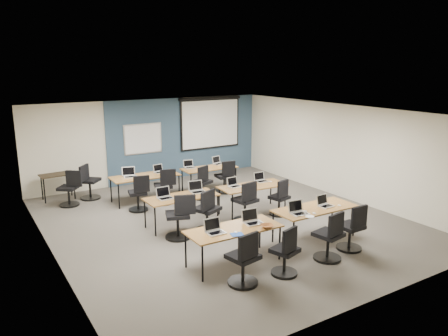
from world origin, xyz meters
TOP-DOWN VIEW (x-y plane):
  - floor at (0.00, 0.00)m, footprint 8.00×9.00m
  - ceiling at (0.00, 0.00)m, footprint 8.00×9.00m
  - wall_back at (0.00, 4.50)m, footprint 8.00×0.04m
  - wall_front at (0.00, -4.50)m, footprint 8.00×0.04m
  - wall_left at (-4.00, 0.00)m, footprint 0.04×9.00m
  - wall_right at (4.00, 0.00)m, footprint 0.04×9.00m
  - blue_accent_panel at (1.25, 4.47)m, footprint 5.50×0.04m
  - whiteboard at (-0.30, 4.43)m, footprint 1.28×0.03m
  - projector_screen at (2.20, 4.41)m, footprint 2.40×0.10m
  - training_table_front_left at (-1.07, -2.13)m, footprint 1.87×0.78m
  - training_table_front_right at (1.12, -2.04)m, footprint 1.90×0.79m
  - training_table_mid_left at (-1.00, 0.26)m, footprint 1.76×0.73m
  - training_table_mid_right at (1.00, 0.14)m, footprint 1.79×0.75m
  - training_table_back_left at (-1.00, 2.58)m, footprint 1.91×0.79m
  - training_table_back_right at (1.03, 2.47)m, footprint 1.68×0.70m
  - laptop_0 at (-1.50, -2.13)m, footprint 0.34×0.29m
  - mouse_0 at (-1.16, -2.34)m, footprint 0.08×0.11m
  - task_chair_0 at (-1.39, -2.95)m, footprint 0.55×0.55m
  - laptop_1 at (-0.60, -2.09)m, footprint 0.36×0.31m
  - mouse_1 at (-0.41, -2.32)m, footprint 0.09×0.11m
  - task_chair_1 at (-0.53, -3.06)m, footprint 0.51×0.50m
  - laptop_2 at (0.55, -2.14)m, footprint 0.36×0.30m
  - mouse_2 at (0.82, -2.33)m, footprint 0.09×0.11m
  - task_chair_2 at (0.61, -3.01)m, footprint 0.56×0.56m
  - laptop_3 at (1.37, -2.07)m, footprint 0.32×0.28m
  - mouse_3 at (1.66, -2.24)m, footprint 0.08×0.10m
  - task_chair_3 at (1.37, -2.90)m, footprint 0.53×0.53m
  - laptop_4 at (-1.41, 0.33)m, footprint 0.35×0.29m
  - mouse_4 at (-1.16, 0.14)m, footprint 0.07×0.10m
  - task_chair_4 at (-1.41, -0.45)m, footprint 0.60×0.57m
  - laptop_5 at (-0.51, 0.38)m, footprint 0.36×0.31m
  - mouse_5 at (-0.40, 0.15)m, footprint 0.06×0.10m
  - task_chair_5 at (-0.71, -0.46)m, footprint 0.62×0.58m
  - laptop_6 at (0.52, 0.31)m, footprint 0.31×0.26m
  - mouse_6 at (0.70, 0.06)m, footprint 0.07×0.10m
  - task_chair_6 at (0.44, -0.35)m, footprint 0.57×0.57m
  - laptop_7 at (1.41, 0.36)m, footprint 0.32×0.27m
  - mouse_7 at (1.60, 0.17)m, footprint 0.09×0.11m
  - task_chair_7 at (1.45, -0.43)m, footprint 0.49×0.49m
  - laptop_8 at (-1.41, 2.68)m, footprint 0.36×0.31m
  - mouse_8 at (-1.26, 2.53)m, footprint 0.08×0.11m
  - task_chair_8 at (-1.50, 1.81)m, footprint 0.51×0.51m
  - laptop_9 at (-0.51, 2.72)m, footprint 0.30×0.25m
  - mouse_9 at (-0.31, 2.51)m, footprint 0.08×0.11m
  - task_chair_9 at (-0.66, 2.01)m, footprint 0.54×0.53m
  - laptop_10 at (0.51, 2.77)m, footprint 0.30×0.26m
  - mouse_10 at (0.80, 2.44)m, footprint 0.07×0.11m
  - task_chair_10 at (0.45, 1.85)m, footprint 0.55×0.52m
  - laptop_11 at (1.49, 2.75)m, footprint 0.32×0.27m
  - mouse_11 at (1.69, 2.53)m, footprint 0.07×0.10m
  - task_chair_11 at (1.34, 2.04)m, footprint 0.52×0.52m
  - blue_mousepad at (-1.19, -2.43)m, footprint 0.27×0.25m
  - snack_bowl at (-0.51, -2.44)m, footprint 0.36×0.36m
  - snack_plate at (0.62, -2.42)m, footprint 0.22×0.22m
  - coffee_cup at (0.62, -2.27)m, footprint 0.08×0.08m
  - utility_table at (-3.10, 4.00)m, footprint 0.93×0.52m
  - spare_chair_a at (-2.34, 3.54)m, footprint 0.69×0.57m
  - spare_chair_b at (-2.94, 3.20)m, footprint 0.61×0.53m

SIDE VIEW (x-z plane):
  - floor at x=0.00m, z-range -0.01..0.01m
  - task_chair_7 at x=1.45m, z-range -0.09..0.88m
  - task_chair_1 at x=-0.53m, z-range -0.09..0.89m
  - task_chair_8 at x=-1.50m, z-range -0.09..0.91m
  - task_chair_10 at x=0.45m, z-range -0.09..0.91m
  - task_chair_11 at x=1.34m, z-range -0.09..0.92m
  - task_chair_3 at x=1.37m, z-range -0.09..0.92m
  - spare_chair_b at x=-2.94m, z-range -0.09..0.92m
  - task_chair_9 at x=-0.66m, z-range -0.09..0.92m
  - task_chair_0 at x=-1.39m, z-range -0.09..0.94m
  - task_chair_2 at x=0.61m, z-range -0.09..0.94m
  - spare_chair_a at x=-2.34m, z-range -0.09..0.96m
  - task_chair_6 at x=0.44m, z-range -0.09..0.96m
  - task_chair_4 at x=-1.41m, z-range -0.09..0.96m
  - task_chair_5 at x=-0.71m, z-range -0.09..0.97m
  - utility_table at x=-3.10m, z-range 0.28..1.03m
  - training_table_back_right at x=1.03m, z-range 0.32..1.05m
  - training_table_mid_left at x=-1.00m, z-range 0.32..1.05m
  - training_table_mid_right at x=1.00m, z-range 0.32..1.05m
  - training_table_front_left at x=-1.07m, z-range 0.32..1.05m
  - training_table_front_right at x=1.12m, z-range 0.32..1.05m
  - training_table_back_left at x=-1.00m, z-range 0.32..1.05m
  - blue_mousepad at x=-1.19m, z-range 0.73..0.74m
  - snack_plate at x=0.62m, z-range 0.73..0.74m
  - mouse_3 at x=1.66m, z-range 0.73..0.76m
  - mouse_2 at x=0.82m, z-range 0.73..0.76m
  - mouse_0 at x=-1.16m, z-range 0.73..0.76m
  - mouse_11 at x=1.69m, z-range 0.73..0.76m
  - mouse_7 at x=1.60m, z-range 0.73..0.76m
  - mouse_4 at x=-1.16m, z-range 0.73..0.76m
  - mouse_1 at x=-0.41m, z-range 0.72..0.76m
  - mouse_5 at x=-0.40m, z-range 0.72..0.76m
  - mouse_6 at x=0.70m, z-range 0.72..0.76m
  - mouse_10 at x=0.80m, z-range 0.72..0.76m
  - mouse_8 at x=-1.26m, z-range 0.72..0.76m
  - mouse_9 at x=-0.31m, z-range 0.72..0.76m
  - snack_bowl at x=-0.51m, z-range 0.73..0.80m
  - coffee_cup at x=0.62m, z-range 0.74..0.80m
  - laptop_9 at x=-0.51m, z-range 0.67..0.90m
  - laptop_10 at x=0.51m, z-range 0.67..0.91m
  - laptop_6 at x=0.52m, z-range 0.67..0.91m
  - laptop_7 at x=1.41m, z-range 0.67..0.91m
  - laptop_11 at x=1.49m, z-range 0.67..0.91m
  - laptop_3 at x=1.37m, z-range 0.67..0.91m
  - laptop_0 at x=-1.50m, z-range 0.66..0.92m
  - laptop_4 at x=-1.41m, z-range 0.66..0.93m
  - laptop_2 at x=0.55m, z-range 0.66..0.93m
  - laptop_1 at x=-0.60m, z-range 0.66..0.93m
  - laptop_5 at x=-0.51m, z-range 0.66..0.93m
  - laptop_8 at x=-1.41m, z-range 0.66..0.93m
  - wall_back at x=0.00m, z-range 0.00..2.70m
  - wall_front at x=0.00m, z-range 0.00..2.70m
  - wall_left at x=-4.00m, z-range 0.00..2.70m
  - wall_right at x=4.00m, z-range 0.00..2.70m
  - blue_accent_panel at x=1.25m, z-range 0.00..2.70m
  - whiteboard at x=-0.30m, z-range 0.96..1.94m
  - projector_screen at x=2.20m, z-range 0.98..2.80m
  - ceiling at x=0.00m, z-range 2.69..2.71m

